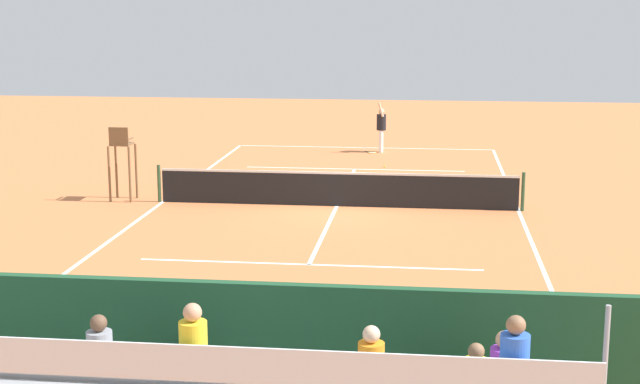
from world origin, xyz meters
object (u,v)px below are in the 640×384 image
object	(u,v)px
tennis_net	(337,189)
umpire_chair	(122,155)
tennis_ball_near	(384,166)
courtside_bench	(485,377)
tennis_player	(381,126)
tennis_racket	(372,152)

from	to	relation	value
tennis_net	umpire_chair	distance (m)	6.25
tennis_net	tennis_ball_near	bearing A→B (deg)	-98.66
umpire_chair	courtside_bench	distance (m)	16.44
courtside_bench	tennis_ball_near	world-z (taller)	courtside_bench
umpire_chair	tennis_player	distance (m)	12.04
umpire_chair	tennis_ball_near	world-z (taller)	umpire_chair
umpire_chair	courtside_bench	bearing A→B (deg)	125.63
tennis_ball_near	tennis_racket	bearing A→B (deg)	-78.38
tennis_net	umpire_chair	size ratio (longest dim) A/B	4.81
tennis_net	tennis_player	distance (m)	9.98
tennis_net	tennis_player	world-z (taller)	tennis_player
courtside_bench	umpire_chair	bearing A→B (deg)	-54.37
tennis_net	tennis_racket	bearing A→B (deg)	-92.06
umpire_chair	tennis_player	world-z (taller)	umpire_chair
tennis_net	tennis_racket	xyz separation A→B (m)	(-0.35, -9.72, -0.49)
tennis_player	tennis_ball_near	size ratio (longest dim) A/B	29.18
tennis_player	tennis_racket	xyz separation A→B (m)	(0.35, 0.23, -1.00)
tennis_net	courtside_bench	size ratio (longest dim) A/B	5.72
tennis_ball_near	tennis_net	bearing A→B (deg)	81.34
umpire_chair	tennis_ball_near	bearing A→B (deg)	-138.01
tennis_net	umpire_chair	world-z (taller)	umpire_chair
tennis_net	umpire_chair	xyz separation A→B (m)	(6.20, -0.08, 0.81)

